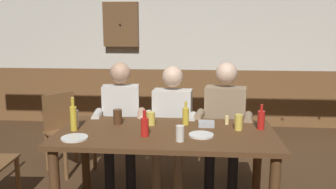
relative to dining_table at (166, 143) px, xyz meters
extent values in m
cube|color=silver|center=(0.00, 2.93, 1.14)|extent=(6.65, 0.12, 1.73)
cube|color=brown|center=(0.00, 2.93, -0.19)|extent=(6.65, 0.12, 0.93)
cube|color=brown|center=(0.00, 0.00, 0.08)|extent=(1.84, 0.91, 0.04)
cylinder|color=brown|center=(-0.84, 0.37, -0.30)|extent=(0.08, 0.08, 0.72)
cylinder|color=brown|center=(0.84, 0.37, -0.30)|extent=(0.08, 0.08, 0.72)
cube|color=silver|center=(-0.55, 0.75, 0.08)|extent=(0.41, 0.28, 0.56)
sphere|color=tan|center=(-0.55, 0.75, 0.50)|extent=(0.22, 0.22, 0.22)
cylinder|color=black|center=(-0.43, 0.62, -0.18)|extent=(0.19, 0.43, 0.13)
cylinder|color=black|center=(-0.63, 0.59, -0.18)|extent=(0.19, 0.43, 0.13)
cylinder|color=black|center=(-0.40, 0.42, -0.45)|extent=(0.10, 0.10, 0.42)
cylinder|color=black|center=(-0.60, 0.38, -0.45)|extent=(0.10, 0.10, 0.42)
cylinder|color=tan|center=(-0.30, 0.54, 0.11)|extent=(0.12, 0.29, 0.08)
cylinder|color=silver|center=(-0.73, 0.47, 0.11)|extent=(0.12, 0.29, 0.08)
cube|color=silver|center=(0.00, 0.75, 0.06)|extent=(0.42, 0.25, 0.52)
sphere|color=beige|center=(0.00, 0.75, 0.46)|extent=(0.22, 0.22, 0.22)
cylinder|color=#997F60|center=(0.10, 0.60, -0.18)|extent=(0.16, 0.42, 0.13)
cylinder|color=#997F60|center=(-0.12, 0.61, -0.18)|extent=(0.16, 0.42, 0.13)
cylinder|color=#997F60|center=(0.09, 0.39, -0.45)|extent=(0.10, 0.10, 0.42)
cylinder|color=#997F60|center=(-0.13, 0.41, -0.45)|extent=(0.10, 0.10, 0.42)
cylinder|color=silver|center=(0.21, 0.49, 0.09)|extent=(0.10, 0.28, 0.08)
cylinder|color=silver|center=(-0.25, 0.52, 0.09)|extent=(0.10, 0.28, 0.08)
cube|color=#997F60|center=(0.55, 0.75, 0.08)|extent=(0.44, 0.29, 0.56)
sphere|color=beige|center=(0.55, 0.75, 0.51)|extent=(0.23, 0.23, 0.23)
cylinder|color=black|center=(0.65, 0.61, -0.18)|extent=(0.19, 0.39, 0.13)
cylinder|color=black|center=(0.42, 0.64, -0.18)|extent=(0.19, 0.39, 0.13)
cylinder|color=black|center=(0.62, 0.42, -0.45)|extent=(0.10, 0.10, 0.42)
cylinder|color=black|center=(0.39, 0.45, -0.45)|extent=(0.10, 0.10, 0.42)
cylinder|color=#997F60|center=(0.75, 0.47, 0.11)|extent=(0.12, 0.29, 0.08)
cylinder|color=#997F60|center=(0.28, 0.54, 0.11)|extent=(0.12, 0.29, 0.08)
cylinder|color=brown|center=(-1.42, 0.12, -0.44)|extent=(0.04, 0.04, 0.44)
cube|color=brown|center=(-1.18, 0.87, -0.21)|extent=(0.62, 0.62, 0.02)
cube|color=brown|center=(-1.34, 0.99, 0.01)|extent=(0.26, 0.34, 0.42)
cylinder|color=brown|center=(-0.91, 0.91, -0.44)|extent=(0.04, 0.04, 0.44)
cylinder|color=brown|center=(-1.14, 0.61, -0.44)|extent=(0.04, 0.04, 0.44)
cylinder|color=brown|center=(-1.22, 1.14, -0.44)|extent=(0.04, 0.04, 0.44)
cylinder|color=brown|center=(-1.44, 0.83, -0.44)|extent=(0.04, 0.04, 0.44)
cylinder|color=#F9E08C|center=(0.53, 0.27, 0.14)|extent=(0.04, 0.04, 0.08)
cube|color=#B2B7BC|center=(0.34, 0.18, 0.13)|extent=(0.14, 0.10, 0.05)
cylinder|color=white|center=(-0.70, -0.26, 0.11)|extent=(0.21, 0.21, 0.01)
cylinder|color=white|center=(0.30, -0.10, 0.11)|extent=(0.20, 0.20, 0.01)
cylinder|color=red|center=(-0.16, -0.14, 0.18)|extent=(0.07, 0.07, 0.15)
cylinder|color=red|center=(-0.16, -0.14, 0.29)|extent=(0.03, 0.03, 0.07)
cylinder|color=red|center=(0.81, 0.14, 0.18)|extent=(0.06, 0.06, 0.16)
cylinder|color=red|center=(0.81, 0.14, 0.29)|extent=(0.02, 0.02, 0.06)
cylinder|color=gold|center=(0.16, 0.22, 0.18)|extent=(0.06, 0.06, 0.15)
cylinder|color=gold|center=(0.16, 0.22, 0.29)|extent=(0.02, 0.02, 0.06)
cylinder|color=gold|center=(-0.79, -0.03, 0.21)|extent=(0.06, 0.06, 0.21)
cylinder|color=gold|center=(-0.79, -0.03, 0.35)|extent=(0.03, 0.03, 0.08)
cylinder|color=white|center=(0.13, -0.24, 0.16)|extent=(0.07, 0.07, 0.12)
cylinder|color=#4C2D19|center=(-0.46, 0.20, 0.17)|extent=(0.08, 0.08, 0.14)
cylinder|color=#E5C64C|center=(-0.15, 0.19, 0.16)|extent=(0.08, 0.08, 0.12)
cylinder|color=#E5C64C|center=(0.62, 0.10, 0.17)|extent=(0.07, 0.07, 0.14)
cylinder|color=white|center=(-0.82, 0.07, 0.18)|extent=(0.07, 0.07, 0.15)
cube|color=brown|center=(-0.98, 2.80, 1.00)|extent=(0.56, 0.12, 0.70)
sphere|color=black|center=(-0.98, 2.73, 1.00)|extent=(0.03, 0.03, 0.03)
camera|label=1|loc=(0.26, -2.85, 0.99)|focal=37.59mm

